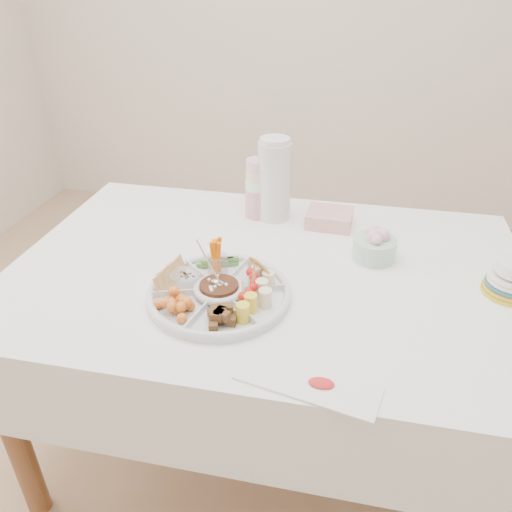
% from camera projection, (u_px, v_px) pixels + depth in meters
% --- Properties ---
extents(floor, '(4.00, 4.00, 0.00)m').
position_uv_depth(floor, '(265.00, 438.00, 1.87)').
color(floor, tan).
rests_on(floor, ground).
extents(dining_table, '(1.52, 1.02, 0.76)m').
position_uv_depth(dining_table, '(266.00, 362.00, 1.68)').
color(dining_table, white).
rests_on(dining_table, floor).
extents(party_tray, '(0.48, 0.48, 0.04)m').
position_uv_depth(party_tray, '(219.00, 291.00, 1.34)').
color(party_tray, silver).
rests_on(party_tray, dining_table).
extents(bean_dip, '(0.13, 0.13, 0.04)m').
position_uv_depth(bean_dip, '(219.00, 289.00, 1.33)').
color(bean_dip, '#472318').
rests_on(bean_dip, party_tray).
extents(tortillas, '(0.13, 0.13, 0.06)m').
position_uv_depth(tortillas, '(258.00, 269.00, 1.39)').
color(tortillas, '#B67C47').
rests_on(tortillas, party_tray).
extents(carrot_cucumber, '(0.14, 0.14, 0.10)m').
position_uv_depth(carrot_cucumber, '(217.00, 253.00, 1.43)').
color(carrot_cucumber, orange).
rests_on(carrot_cucumber, party_tray).
extents(pita_raisins, '(0.14, 0.14, 0.06)m').
position_uv_depth(pita_raisins, '(177.00, 274.00, 1.37)').
color(pita_raisins, tan).
rests_on(pita_raisins, party_tray).
extents(cherries, '(0.15, 0.15, 0.05)m').
position_uv_depth(cherries, '(175.00, 304.00, 1.27)').
color(cherries, orange).
rests_on(cherries, party_tray).
extents(granola_chunks, '(0.13, 0.13, 0.04)m').
position_uv_depth(granola_chunks, '(221.00, 317.00, 1.22)').
color(granola_chunks, brown).
rests_on(granola_chunks, party_tray).
extents(banana_tomato, '(0.14, 0.14, 0.09)m').
position_uv_depth(banana_tomato, '(264.00, 291.00, 1.27)').
color(banana_tomato, '#F5DD8F').
rests_on(banana_tomato, party_tray).
extents(cup_stack, '(0.09, 0.09, 0.24)m').
position_uv_depth(cup_stack, '(257.00, 185.00, 1.72)').
color(cup_stack, white).
rests_on(cup_stack, dining_table).
extents(thermos, '(0.14, 0.14, 0.29)m').
position_uv_depth(thermos, '(274.00, 178.00, 1.70)').
color(thermos, silver).
rests_on(thermos, dining_table).
extents(flower_bowl, '(0.16, 0.16, 0.10)m').
position_uv_depth(flower_bowl, '(375.00, 244.00, 1.50)').
color(flower_bowl, '#A5D8C3').
rests_on(flower_bowl, dining_table).
extents(napkin_stack, '(0.16, 0.14, 0.05)m').
position_uv_depth(napkin_stack, '(329.00, 218.00, 1.71)').
color(napkin_stack, '#DF9D9D').
rests_on(napkin_stack, dining_table).
extents(plate_stack, '(0.15, 0.15, 0.09)m').
position_uv_depth(plate_stack, '(512.00, 279.00, 1.35)').
color(plate_stack, gold).
rests_on(plate_stack, dining_table).
extents(placemat, '(0.33, 0.17, 0.01)m').
position_uv_depth(placemat, '(307.00, 383.00, 1.07)').
color(placemat, silver).
rests_on(placemat, dining_table).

